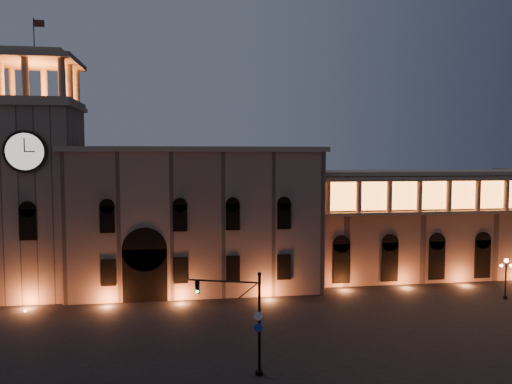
# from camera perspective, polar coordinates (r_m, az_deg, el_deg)

# --- Properties ---
(ground) EXTENTS (160.00, 160.00, 0.00)m
(ground) POSITION_cam_1_polar(r_m,az_deg,el_deg) (44.12, -3.22, -17.87)
(ground) COLOR black
(ground) RESTS_ON ground
(government_building) EXTENTS (30.80, 12.80, 17.60)m
(government_building) POSITION_cam_1_polar(r_m,az_deg,el_deg) (63.18, -6.88, -2.94)
(government_building) COLOR #806454
(government_building) RESTS_ON ground
(clock_tower) EXTENTS (9.80, 9.80, 32.40)m
(clock_tower) POSITION_cam_1_polar(r_m,az_deg,el_deg) (64.14, -23.58, 0.20)
(clock_tower) COLOR #806454
(clock_tower) RESTS_ON ground
(colonnade_wing) EXTENTS (40.60, 11.50, 14.50)m
(colonnade_wing) POSITION_cam_1_polar(r_m,az_deg,el_deg) (74.36, 20.40, -3.22)
(colonnade_wing) COLOR #7B5F4F
(colonnade_wing) RESTS_ON ground
(traffic_light) EXTENTS (5.49, 2.07, 7.88)m
(traffic_light) POSITION_cam_1_polar(r_m,az_deg,el_deg) (38.82, -1.07, -14.48)
(traffic_light) COLOR black
(traffic_light) RESTS_ON ground
(street_lamp_near) EXTENTS (1.62, 0.55, 4.71)m
(street_lamp_near) POSITION_cam_1_polar(r_m,az_deg,el_deg) (65.16, 26.65, -8.45)
(street_lamp_near) COLOR black
(street_lamp_near) RESTS_ON ground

